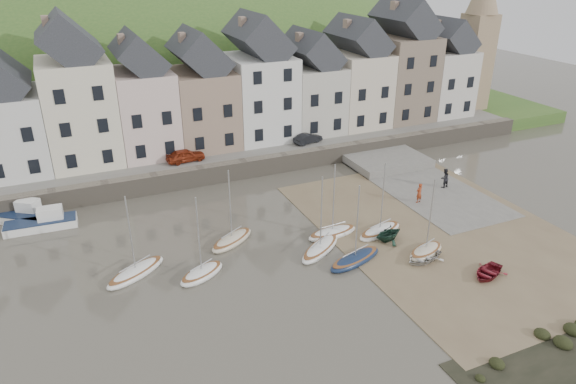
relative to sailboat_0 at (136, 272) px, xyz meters
name	(u,v)px	position (x,y,z in m)	size (l,w,h in m)	color
ground	(321,261)	(12.67, -3.60, -0.26)	(160.00, 160.00, 0.00)	#4B463B
quay_land	(203,128)	(12.67, 28.40, 0.49)	(90.00, 30.00, 1.50)	#375D25
quay_street	(232,151)	(12.67, 16.90, 1.29)	(70.00, 7.00, 0.10)	slate
seawall	(243,169)	(12.67, 13.40, 0.64)	(70.00, 1.20, 1.80)	slate
beach	(442,231)	(23.67, -3.60, -0.23)	(18.00, 26.00, 0.06)	brown
slipway	(421,185)	(27.67, 4.40, -0.20)	(8.00, 18.00, 0.12)	slate
hillside	(141,187)	(7.67, 56.40, -18.25)	(134.40, 84.00, 84.00)	#375D25
townhouse_terrace	(235,88)	(14.43, 20.40, 7.06)	(61.05, 8.00, 13.93)	white
church_spire	(479,34)	(47.22, 20.40, 10.79)	(4.00, 4.00, 18.00)	#997F60
sailboat_0	(136,272)	(0.00, 0.00, 0.00)	(4.97, 3.86, 6.32)	white
sailboat_1	(202,273)	(4.15, -2.02, 0.01)	(3.96, 3.03, 6.32)	white
sailboat_2	(232,240)	(7.52, 1.52, 0.00)	(4.49, 3.55, 6.32)	beige
sailboat_3	(320,248)	(13.21, -2.37, 0.00)	(4.90, 4.02, 6.32)	white
sailboat_4	(332,233)	(15.17, -0.65, 0.00)	(4.42, 1.82, 6.32)	white
sailboat_5	(355,259)	(14.82, -4.73, 0.00)	(5.11, 2.86, 6.32)	#152544
sailboat_6	(380,231)	(18.78, -1.94, 0.00)	(4.65, 2.63, 6.32)	white
sailboat_7	(426,251)	(20.20, -5.95, 0.01)	(3.87, 2.59, 6.32)	beige
motorboat_0	(43,222)	(-5.75, 10.01, 0.32)	(5.61, 2.06, 1.70)	white
motorboat_2	(23,215)	(-7.24, 12.05, 0.32)	(4.95, 4.19, 1.70)	white
rowboat_white	(423,257)	(19.41, -6.65, 0.12)	(2.20, 3.07, 0.64)	beige
rowboat_green	(388,233)	(18.71, -3.17, 0.45)	(2.14, 2.48, 1.31)	#163125
rowboat_red	(488,272)	(22.24, -10.11, 0.10)	(2.10, 2.94, 0.61)	maroon
person_red	(419,193)	(25.00, 1.37, 0.77)	(0.66, 0.43, 1.82)	#95371B
person_dark	(444,178)	(29.19, 3.07, 0.81)	(0.92, 0.72, 1.90)	black
car_left	(185,155)	(7.57, 15.90, 1.99)	(1.53, 3.79, 1.29)	maroon
car_right	(308,138)	(21.05, 15.90, 1.88)	(1.15, 3.29, 1.08)	black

